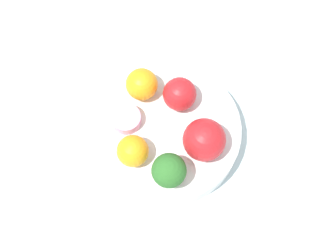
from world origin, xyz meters
TOP-DOWN VIEW (x-y plane):
  - ground_plane at (0.00, 0.00)m, footprint 6.00×6.00m
  - table_surface at (0.00, 0.00)m, footprint 1.20×1.20m
  - bowl at (0.00, 0.00)m, footprint 0.22×0.22m
  - broccoli at (-0.03, 0.07)m, footprint 0.05×0.05m
  - apple_red at (-0.00, -0.05)m, footprint 0.05×0.05m
  - apple_green at (-0.06, 0.01)m, footprint 0.06×0.06m
  - orange_front at (0.06, -0.04)m, footprint 0.05×0.05m
  - orange_back at (0.03, 0.06)m, footprint 0.05×0.05m
  - small_cup at (0.06, 0.01)m, footprint 0.04×0.04m

SIDE VIEW (x-z plane):
  - ground_plane at x=0.00m, z-range 0.00..0.00m
  - table_surface at x=0.00m, z-range 0.00..0.02m
  - bowl at x=0.00m, z-range 0.02..0.06m
  - small_cup at x=0.06m, z-range 0.06..0.08m
  - orange_back at x=0.03m, z-range 0.06..0.11m
  - orange_front at x=0.06m, z-range 0.06..0.11m
  - apple_red at x=0.00m, z-range 0.06..0.12m
  - apple_green at x=-0.06m, z-range 0.06..0.13m
  - broccoli at x=-0.03m, z-range 0.07..0.13m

